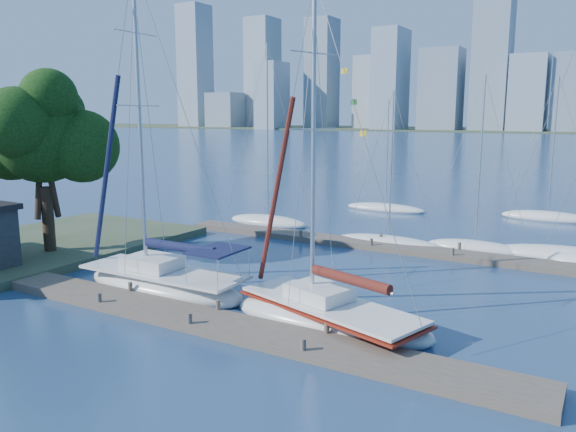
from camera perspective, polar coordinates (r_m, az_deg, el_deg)
The scene contains 12 objects.
ground at distance 23.14m, azimuth -8.47°, elevation -10.95°, with size 700.00×700.00×0.00m, color navy.
near_dock at distance 23.07m, azimuth -8.48°, elevation -10.49°, with size 26.00×2.00×0.40m, color #493F36.
far_dock at distance 35.69m, azimuth 10.42°, elevation -3.14°, with size 30.00×1.80×0.36m, color #493F36.
shore at distance 37.33m, azimuth -26.31°, elevation -3.34°, with size 12.00×22.00×0.50m, color #38472D.
tree at distance 34.86m, azimuth -23.76°, elevation 7.80°, with size 7.88×7.21×10.82m.
sailboat_navy at distance 27.30m, azimuth -12.60°, elevation -5.14°, with size 9.11×3.05×15.67m.
sailboat_maroon at distance 22.47m, azimuth 4.25°, elevation -8.58°, with size 8.98×5.16×13.94m.
bg_boat_0 at distance 43.29m, azimuth -2.04°, elevation -0.51°, with size 7.00×3.35×13.87m.
bg_boat_2 at distance 36.93m, azimuth 10.21°, elevation -2.64°, with size 7.35×4.30×10.11m.
bg_boat_3 at distance 36.82m, azimuth 18.48°, elevation -3.02°, with size 6.05×2.24×10.99m.
bg_boat_6 at distance 50.41m, azimuth 9.87°, elevation 0.79°, with size 7.41×4.34×9.97m.
bg_boat_7 at distance 49.75m, azimuth 24.86°, elevation -0.09°, with size 7.10×2.32×11.65m.
Camera 1 is at (13.64, -16.75, 8.30)m, focal length 35.00 mm.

